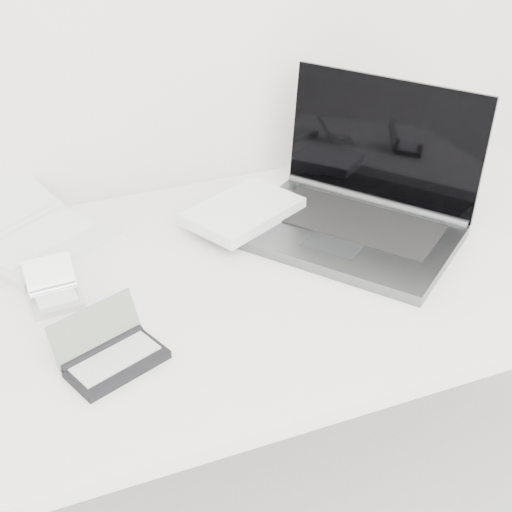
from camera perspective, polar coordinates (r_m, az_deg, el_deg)
name	(u,v)px	position (r m, az deg, el deg)	size (l,w,h in m)	color
desk	(262,287)	(1.44, 0.52, -2.52)	(1.60, 0.80, 0.73)	white
laptop_large	(338,208)	(1.53, 6.58, 3.84)	(0.61, 0.55, 0.30)	#555759
netbook_open_white	(28,232)	(1.56, -17.80, 1.82)	(0.40, 0.42, 0.09)	white
pda_silver	(55,294)	(1.37, -15.79, -2.91)	(0.10, 0.11, 0.06)	silver
palmtop_charcoal	(111,354)	(1.20, -11.53, -7.71)	(0.19, 0.16, 0.09)	black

